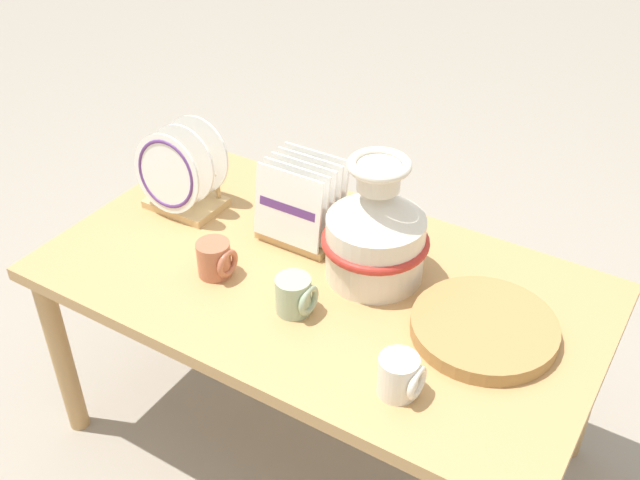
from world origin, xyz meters
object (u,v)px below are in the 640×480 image
Objects in this scene: ceramic_vase at (376,230)px; dish_rack_square_plates at (301,209)px; wicker_charger_stack at (484,328)px; mug_terracotta_glaze at (216,259)px; mug_sage_glaze at (295,295)px; mug_cream_glaze at (400,376)px; dish_rack_round_plates at (181,179)px.

ceramic_vase reaches higher than dish_rack_square_plates.
wicker_charger_stack is 3.60× the size of mug_terracotta_glaze.
mug_cream_glaze is (0.32, -0.10, 0.00)m from mug_sage_glaze.
mug_sage_glaze is 0.33m from mug_cream_glaze.
dish_rack_round_plates is 1.12× the size of dish_rack_square_plates.
ceramic_vase is at bearing 125.88° from mug_cream_glaze.
mug_cream_glaze is (0.47, -0.36, -0.04)m from dish_rack_square_plates.
dish_rack_square_plates is 0.67× the size of wicker_charger_stack.
mug_sage_glaze is (-0.09, -0.22, -0.09)m from ceramic_vase.
dish_rack_square_plates is at bearing 69.81° from mug_terracotta_glaze.
dish_rack_square_plates is 0.30m from mug_sage_glaze.
wicker_charger_stack is at bearing -10.93° from dish_rack_square_plates.
dish_rack_round_plates is at bearing 159.80° from mug_cream_glaze.
mug_sage_glaze is (0.15, -0.26, -0.04)m from dish_rack_square_plates.
mug_sage_glaze reaches higher than wicker_charger_stack.
dish_rack_square_plates is at bearing 142.37° from mug_cream_glaze.
ceramic_vase is 0.59m from dish_rack_round_plates.
dish_rack_square_plates is 2.40× the size of mug_terracotta_glaze.
wicker_charger_stack is at bearing 21.02° from mug_sage_glaze.
ceramic_vase is 3.53× the size of mug_terracotta_glaze.
ceramic_vase is at bearing 168.64° from wicker_charger_stack.
dish_rack_round_plates is 2.68× the size of mug_sage_glaze.
ceramic_vase is at bearing -10.37° from dish_rack_square_plates.
mug_cream_glaze is (-0.08, -0.25, 0.03)m from wicker_charger_stack.
wicker_charger_stack is 0.43m from mug_sage_glaze.
dish_rack_square_plates is at bearing 169.07° from wicker_charger_stack.
dish_rack_round_plates is at bearing 158.14° from mug_sage_glaze.
mug_sage_glaze is at bearing 162.49° from mug_cream_glaze.
ceramic_vase is 3.53× the size of mug_sage_glaze.
mug_cream_glaze is at bearing -107.89° from wicker_charger_stack.
ceramic_vase is 0.40m from mug_cream_glaze.
wicker_charger_stack is (0.90, -0.05, -0.08)m from dish_rack_round_plates.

